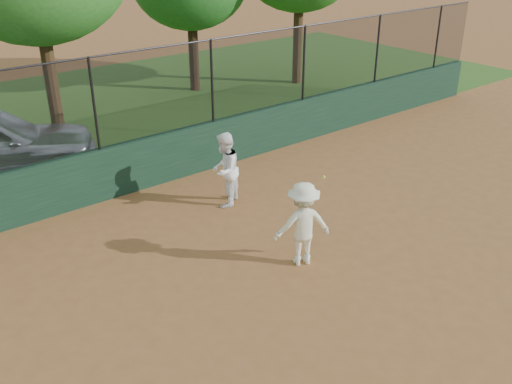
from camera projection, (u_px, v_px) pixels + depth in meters
ground at (304, 322)px, 8.94m from camera, size 80.00×80.00×0.00m
back_wall at (123, 169)px, 12.89m from camera, size 26.00×0.20×1.20m
grass_strip at (35, 126)px, 17.37m from camera, size 36.00×12.00×0.01m
player_second at (225, 170)px, 12.27m from camera, size 1.02×0.98×1.65m
player_main at (303, 224)px, 10.15m from camera, size 1.18×0.97×1.71m
fence_assembly at (115, 99)px, 12.17m from camera, size 26.00×0.06×2.00m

